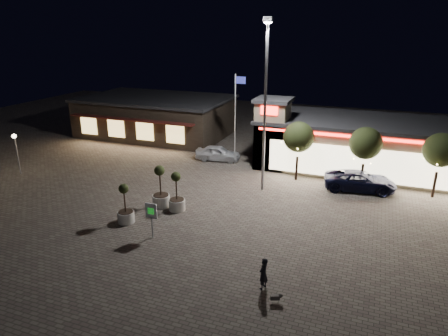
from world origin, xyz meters
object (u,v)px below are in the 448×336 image
at_px(pedestrian, 263,274).
at_px(planter_mid, 126,211).
at_px(planter_left, 161,194).
at_px(pickup_truck, 360,181).
at_px(valet_sign, 151,214).
at_px(white_sedan, 218,153).

bearing_deg(pedestrian, planter_mid, -92.80).
bearing_deg(planter_left, planter_mid, -106.80).
xyz_separation_m(pickup_truck, valet_sign, (-10.93, -11.97, 0.79)).
relative_size(pickup_truck, pedestrian, 3.30).
bearing_deg(pickup_truck, valet_sign, 129.59).
xyz_separation_m(pickup_truck, white_sedan, (-12.72, 2.87, -0.03)).
xyz_separation_m(white_sedan, planter_left, (0.10, -10.82, 0.22)).
bearing_deg(white_sedan, planter_mid, 168.52).
bearing_deg(planter_left, white_sedan, 90.55).
relative_size(planter_left, valet_sign, 1.37).
bearing_deg(planter_mid, pickup_truck, 38.86).
bearing_deg(planter_left, pickup_truck, 32.23).
bearing_deg(valet_sign, pedestrian, -17.99).
bearing_deg(planter_mid, white_sedan, 86.76).
distance_m(pickup_truck, planter_mid, 17.33).
height_order(planter_left, planter_mid, planter_left).
distance_m(pickup_truck, valet_sign, 16.23).
relative_size(white_sedan, pedestrian, 2.58).
height_order(planter_mid, valet_sign, planter_mid).
xyz_separation_m(planter_left, valet_sign, (1.68, -4.02, 0.60)).
height_order(pedestrian, valet_sign, valet_sign).
distance_m(pickup_truck, pedestrian, 14.80).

